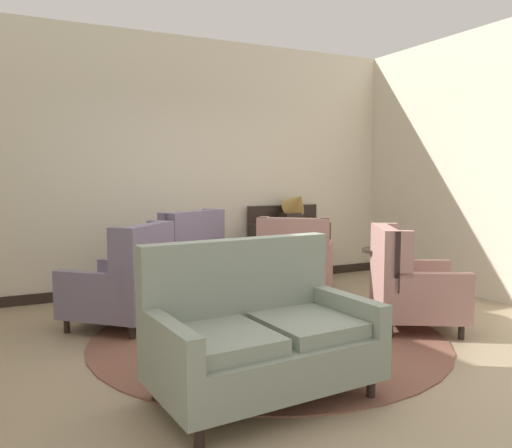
% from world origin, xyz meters
% --- Properties ---
extents(ground, '(8.60, 8.60, 0.00)m').
position_xyz_m(ground, '(0.00, 0.00, 0.00)').
color(ground, '#9E896B').
extents(wall_back, '(6.30, 0.08, 3.25)m').
position_xyz_m(wall_back, '(0.00, 2.63, 1.62)').
color(wall_back, beige).
rests_on(wall_back, ground).
extents(wall_right, '(0.08, 3.69, 3.25)m').
position_xyz_m(wall_right, '(3.07, 0.79, 1.62)').
color(wall_right, beige).
rests_on(wall_right, ground).
extents(baseboard_back, '(6.14, 0.03, 0.12)m').
position_xyz_m(baseboard_back, '(0.00, 2.58, 0.06)').
color(baseboard_back, black).
rests_on(baseboard_back, ground).
extents(area_rug, '(3.25, 3.25, 0.01)m').
position_xyz_m(area_rug, '(0.00, 0.30, 0.01)').
color(area_rug, brown).
rests_on(area_rug, ground).
extents(coffee_table, '(0.84, 0.84, 0.46)m').
position_xyz_m(coffee_table, '(0.15, 0.39, 0.37)').
color(coffee_table, black).
rests_on(coffee_table, ground).
extents(porcelain_vase, '(0.19, 0.19, 0.32)m').
position_xyz_m(porcelain_vase, '(0.17, 0.39, 0.59)').
color(porcelain_vase, brown).
rests_on(porcelain_vase, coffee_table).
extents(settee, '(1.51, 0.95, 1.04)m').
position_xyz_m(settee, '(-0.66, -0.82, 0.42)').
color(settee, gray).
rests_on(settee, ground).
extents(armchair_near_window, '(1.20, 1.21, 1.01)m').
position_xyz_m(armchair_near_window, '(0.95, 1.39, 0.43)').
color(armchair_near_window, tan).
rests_on(armchair_near_window, ground).
extents(armchair_near_sideboard, '(1.11, 1.11, 1.00)m').
position_xyz_m(armchair_near_sideboard, '(1.36, -0.06, 0.43)').
color(armchair_near_sideboard, tan).
rests_on(armchair_near_sideboard, ground).
extents(armchair_beside_settee, '(1.17, 1.19, 1.09)m').
position_xyz_m(armchair_beside_settee, '(-0.35, 1.88, 0.45)').
color(armchair_beside_settee, slate).
rests_on(armchair_beside_settee, ground).
extents(armchair_foreground_right, '(1.18, 1.18, 1.03)m').
position_xyz_m(armchair_foreground_right, '(-1.11, 1.18, 0.43)').
color(armchair_foreground_right, slate).
rests_on(armchair_foreground_right, ground).
extents(side_table, '(0.46, 0.46, 0.71)m').
position_xyz_m(side_table, '(1.44, 0.41, 0.43)').
color(side_table, black).
rests_on(side_table, ground).
extents(sideboard, '(1.10, 0.41, 1.07)m').
position_xyz_m(sideboard, '(1.40, 2.34, 0.48)').
color(sideboard, black).
rests_on(sideboard, ground).
extents(gramophone, '(0.37, 0.46, 0.52)m').
position_xyz_m(gramophone, '(1.45, 2.25, 1.08)').
color(gramophone, black).
rests_on(gramophone, sideboard).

